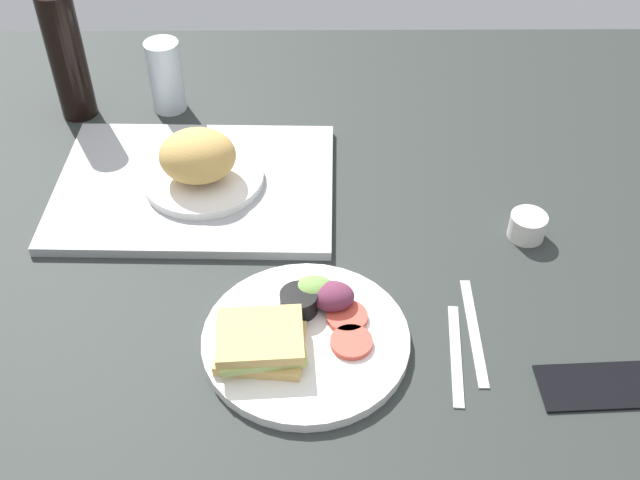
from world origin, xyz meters
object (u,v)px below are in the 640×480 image
Objects in this scene: espresso_cup at (527,226)px; cell_phone at (596,385)px; bread_plate_near at (200,163)px; serving_tray at (195,186)px; drinking_glass at (166,76)px; soda_bottle at (67,56)px; fork at (456,354)px; knife at (474,331)px; plate_with_salad at (299,333)px.

espresso_cup reaches higher than cell_phone.
serving_tray is at bearing 166.36° from bread_plate_near.
soda_bottle reaches higher than drinking_glass.
bread_plate_near is 0.83× the size of soda_bottle.
serving_tray is 26.41cm from drinking_glass.
bread_plate_near is at bearing -70.67° from drinking_glass.
drinking_glass is at bearing 42.55° from fork.
fork is at bearing 144.04° from knife.
drinking_glass is at bearing 113.55° from plate_with_salad.
soda_bottle is 1.39× the size of fork.
soda_bottle is 1.64× the size of cell_phone.
espresso_cup is (34.55, 20.87, 0.26)cm from plate_with_salad.
plate_with_salad is at bearing 94.74° from knife.
knife is at bearing -39.64° from soda_bottle.
espresso_cup is 0.29× the size of knife.
bread_plate_near reaches higher than cell_phone.
fork is at bearing -6.67° from plate_with_salad.
espresso_cup reaches higher than fork.
soda_bottle is 85.73cm from fork.
knife is (-10.89, -19.28, -1.75)cm from espresso_cup.
soda_bottle is at bearing 136.34° from serving_tray.
fork is at bearing -42.59° from serving_tray.
fork is at bearing -43.01° from soda_bottle.
cell_phone is at bearing -36.22° from serving_tray.
drinking_glass is at bearing 131.39° from cell_phone.
soda_bottle is at bearing 155.48° from espresso_cup.
espresso_cup is 28.81cm from cell_phone.
knife is (3.00, 4.00, 0.00)cm from fork.
bread_plate_near is 3.49× the size of espresso_cup.
fork is at bearing -52.60° from drinking_glass.
soda_bottle reaches higher than espresso_cup.
plate_with_salad is 23.77cm from knife.
serving_tray is 53.34cm from espresso_cup.
cell_phone is at bearing -83.80° from espresso_cup.
drinking_glass reaches higher than serving_tray.
plate_with_salad is at bearing 88.48° from fork.
fork is 5.00cm from knife.
drinking_glass reaches higher than fork.
espresso_cup is 22.21cm from knife.
fork is (45.62, -59.67, -6.49)cm from drinking_glass.
plate_with_salad reaches higher than cell_phone.
espresso_cup is (76.01, -34.66, -9.80)cm from soda_bottle.
fork is (36.88, -34.74, -5.31)cm from bread_plate_near.
cell_phone is (37.66, -7.73, -1.34)cm from plate_with_salad.
cell_phone is at bearing -122.74° from knife.
plate_with_salad is at bearing -148.87° from espresso_cup.
bread_plate_near is at bearing -42.59° from soda_bottle.
drinking_glass is at bearing 109.33° from bread_plate_near.
drinking_glass is at bearing 106.94° from serving_tray.
fork is (62.12, -57.95, -11.55)cm from soda_bottle.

